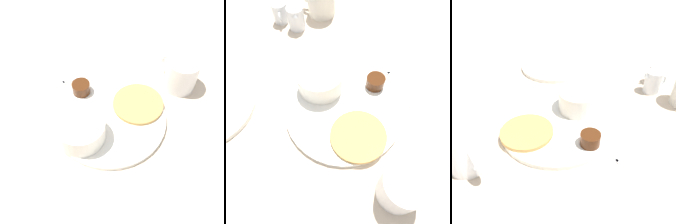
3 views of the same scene
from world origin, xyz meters
The scene contains 11 objects.
ground_plane centered at (0.00, 0.00, 0.00)m, with size 4.00×4.00×0.00m, color #C6B299.
plate centered at (0.00, 0.00, 0.01)m, with size 0.27×0.27×0.01m.
pancake_stack centered at (-0.07, -0.03, 0.02)m, with size 0.12×0.12×0.01m.
bowl centered at (0.06, 0.06, 0.04)m, with size 0.11×0.11×0.05m.
syrup_cup centered at (0.07, -0.07, 0.03)m, with size 0.05×0.05×0.03m.
butter_ramekin centered at (0.09, 0.06, 0.03)m, with size 0.04×0.04×0.04m.
coffee_mug centered at (-0.18, -0.11, 0.04)m, with size 0.09×0.10×0.09m.
creamer_pitcher_near centered at (0.29, 0.15, 0.03)m, with size 0.07×0.05×0.07m.
creamer_pitcher_far centered at (0.32, 0.21, 0.03)m, with size 0.07×0.04×0.06m.
fork centered at (0.11, -0.12, 0.00)m, with size 0.15×0.07×0.00m.
napkin centered at (-0.19, -0.22, 0.00)m, with size 0.10×0.08×0.00m.
Camera 2 is at (-0.27, -0.00, 0.45)m, focal length 35.00 mm.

